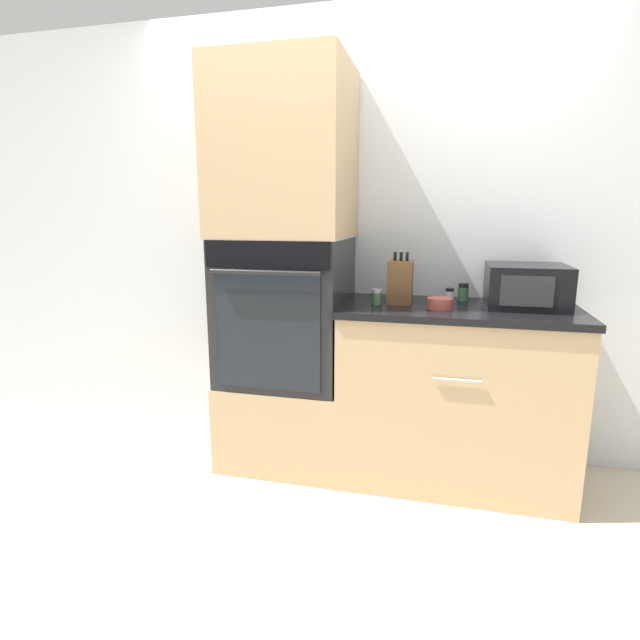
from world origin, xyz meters
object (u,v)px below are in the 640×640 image
at_px(microwave, 526,286).
at_px(condiment_jar_near, 450,295).
at_px(condiment_jar_mid, 463,292).
at_px(wall_oven, 286,310).
at_px(bowl, 440,303).
at_px(condiment_jar_far, 377,297).
at_px(knife_block, 400,282).

relative_size(microwave, condiment_jar_near, 5.18).
height_order(microwave, condiment_jar_mid, microwave).
xyz_separation_m(wall_oven, microwave, (1.23, 0.07, 0.17)).
xyz_separation_m(bowl, condiment_jar_far, (-0.32, 0.06, 0.01)).
distance_m(microwave, condiment_jar_far, 0.74).
bearing_deg(microwave, condiment_jar_near, 171.39).
relative_size(microwave, bowl, 3.02).
bearing_deg(bowl, wall_oven, 173.76).
bearing_deg(bowl, condiment_jar_far, 169.94).
relative_size(knife_block, bowl, 2.10).
relative_size(knife_block, condiment_jar_mid, 2.83).
bearing_deg(condiment_jar_mid, bowl, -113.28).
height_order(wall_oven, microwave, wall_oven).
bearing_deg(condiment_jar_near, condiment_jar_far, -156.21).
height_order(condiment_jar_near, condiment_jar_mid, condiment_jar_mid).
height_order(condiment_jar_near, condiment_jar_far, condiment_jar_far).
distance_m(microwave, bowl, 0.45).
distance_m(knife_block, bowl, 0.25).
bearing_deg(bowl, condiment_jar_mid, 66.72).
distance_m(knife_block, condiment_jar_far, 0.15).
xyz_separation_m(microwave, condiment_jar_far, (-0.73, -0.11, -0.07)).
xyz_separation_m(knife_block, condiment_jar_far, (-0.11, -0.06, -0.07)).
bearing_deg(condiment_jar_near, wall_oven, -171.65).
relative_size(wall_oven, condiment_jar_mid, 8.36).
distance_m(condiment_jar_near, condiment_jar_mid, 0.09).
bearing_deg(bowl, microwave, 21.48).
relative_size(microwave, condiment_jar_mid, 4.06).
relative_size(condiment_jar_near, condiment_jar_mid, 0.78).
xyz_separation_m(condiment_jar_mid, condiment_jar_far, (-0.43, -0.21, -0.01)).
distance_m(microwave, knife_block, 0.62).
distance_m(bowl, condiment_jar_near, 0.22).
bearing_deg(microwave, condiment_jar_far, -171.78).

